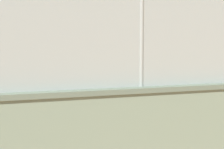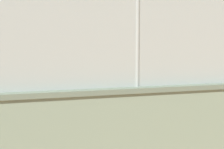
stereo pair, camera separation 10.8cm
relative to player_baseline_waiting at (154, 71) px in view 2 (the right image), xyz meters
name	(u,v)px [view 2 (the right image)]	position (x,y,z in m)	size (l,w,h in m)	color
ground_plane	(41,85)	(5.42, -3.99, -0.99)	(260.00, 260.00, 0.00)	#A36B42
perimeter_wall	(35,147)	(7.12, 9.93, -0.15)	(22.74, 1.09, 1.66)	slate
fence_panel_on_wall	(32,10)	(7.12, 9.93, 1.81)	(22.34, 0.71, 2.27)	gray
player_baseline_waiting	(154,71)	(0.00, 0.00, 0.00)	(0.73, 1.14, 1.67)	#591919
player_crossing_court	(65,72)	(4.19, -2.79, -0.14)	(0.69, 0.99, 1.46)	#591919
sports_ball	(183,65)	(-0.39, 2.07, 0.46)	(0.23, 0.23, 0.23)	#3399D8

